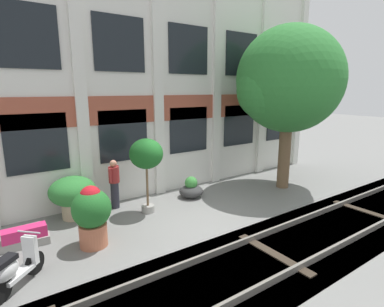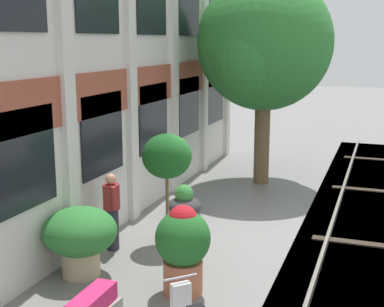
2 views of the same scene
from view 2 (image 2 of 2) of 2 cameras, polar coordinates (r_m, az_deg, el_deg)
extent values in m
plane|color=slate|center=(12.05, 5.81, -8.33)|extent=(80.00, 80.00, 0.00)
cube|color=silver|center=(12.41, -7.93, 10.63)|extent=(15.62, 0.50, 7.80)
cube|color=#9E4C38|center=(12.33, -6.70, 6.92)|extent=(15.62, 0.06, 0.90)
cube|color=silver|center=(10.01, -13.39, 10.12)|extent=(0.36, 0.16, 7.80)
cube|color=silver|center=(12.27, -6.62, 10.65)|extent=(0.36, 0.16, 7.80)
cube|color=silver|center=(14.64, -1.99, 10.92)|extent=(0.36, 0.16, 7.80)
cube|color=silver|center=(17.08, 1.33, 11.08)|extent=(0.36, 0.16, 7.80)
cube|color=silver|center=(19.57, 3.83, 11.17)|extent=(0.36, 0.16, 7.80)
cube|color=black|center=(9.16, -17.49, -0.68)|extent=(1.67, 0.04, 1.70)
cube|color=black|center=(11.29, -9.50, 2.02)|extent=(1.67, 0.04, 1.70)
cube|color=black|center=(13.59, -4.12, 3.83)|extent=(1.67, 0.04, 1.70)
cube|color=black|center=(15.98, -0.30, 5.08)|extent=(1.67, 0.04, 1.70)
cube|color=black|center=(18.43, 2.52, 5.99)|extent=(1.67, 0.04, 1.70)
cube|color=black|center=(15.89, -0.31, 15.52)|extent=(1.67, 0.04, 1.70)
cube|color=black|center=(18.35, 2.61, 15.03)|extent=(1.67, 0.04, 1.70)
cube|color=#4C473F|center=(11.79, 17.73, -10.06)|extent=(23.62, 2.80, 0.28)
cube|color=slate|center=(11.75, 14.26, -8.80)|extent=(23.62, 0.07, 0.15)
cube|color=#382D23|center=(11.86, 17.81, -9.13)|extent=(0.24, 2.10, 0.03)
cube|color=#382D23|center=(15.98, 18.50, -3.73)|extent=(0.24, 2.10, 0.03)
cube|color=#382D23|center=(20.15, 18.90, -0.57)|extent=(0.24, 2.10, 0.03)
cylinder|color=brown|center=(15.84, 7.49, 2.26)|extent=(0.45, 0.45, 3.05)
ellipsoid|color=#2D7A33|center=(15.62, 7.75, 11.64)|extent=(3.85, 3.85, 3.85)
sphere|color=#2D7A33|center=(14.74, 6.12, 10.17)|extent=(2.12, 2.12, 2.12)
sphere|color=#2D7A33|center=(16.53, 9.13, 10.28)|extent=(2.12, 2.12, 2.12)
cube|color=#DB2866|center=(8.43, -10.62, -15.27)|extent=(0.98, 0.34, 0.28)
cylinder|color=#B76647|center=(9.20, -0.97, -13.02)|extent=(0.66, 0.66, 0.56)
ellipsoid|color=#236B28|center=(8.94, -0.98, -9.02)|extent=(0.93, 0.93, 0.95)
sphere|color=red|center=(8.83, -0.99, -7.14)|extent=(0.51, 0.51, 0.51)
cylinder|color=gray|center=(11.38, -2.61, -8.95)|extent=(0.40, 0.40, 0.22)
cylinder|color=brown|center=(11.10, -2.65, -4.89)|extent=(0.07, 0.07, 1.46)
ellipsoid|color=#19561E|center=(10.87, -2.70, -0.28)|extent=(1.02, 1.02, 0.92)
cylinder|color=tan|center=(10.05, -11.72, -11.34)|extent=(0.68, 0.68, 0.47)
ellipsoid|color=#2D7A33|center=(9.83, -11.87, -8.12)|extent=(1.33, 1.33, 0.86)
ellipsoid|color=#333333|center=(13.10, -0.85, -5.61)|extent=(0.85, 0.85, 0.43)
sphere|color=#388438|center=(13.00, -0.86, -4.30)|extent=(0.45, 0.45, 0.45)
cube|color=silver|center=(7.74, -1.19, -15.68)|extent=(0.28, 0.28, 0.60)
cylinder|color=#B7B7BF|center=(7.58, -1.27, -13.07)|extent=(0.38, 0.38, 0.03)
cylinder|color=#282833|center=(11.04, -8.48, -7.97)|extent=(0.26, 0.26, 0.86)
cylinder|color=maroon|center=(10.82, -8.59, -4.57)|extent=(0.34, 0.34, 0.51)
sphere|color=tan|center=(10.73, -8.65, -2.71)|extent=(0.22, 0.22, 0.22)
cylinder|color=maroon|center=(10.61, -8.35, -4.76)|extent=(0.09, 0.09, 0.46)
cylinder|color=maroon|center=(11.02, -8.84, -4.14)|extent=(0.09, 0.09, 0.46)
camera|label=1|loc=(7.15, 53.19, 3.87)|focal=28.00mm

